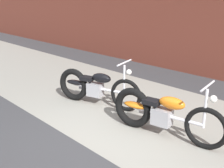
{
  "coord_description": "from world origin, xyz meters",
  "views": [
    {
      "loc": [
        2.97,
        -2.36,
        2.25
      ],
      "look_at": [
        -0.46,
        0.91,
        0.75
      ],
      "focal_mm": 44.67,
      "sensor_mm": 36.0,
      "label": 1
    }
  ],
  "objects": [
    {
      "name": "motorcycle_black",
      "position": [
        -1.43,
        1.25,
        0.4
      ],
      "size": [
        1.94,
        0.83,
        1.03
      ],
      "rotation": [
        0.0,
        0.0,
        0.3
      ],
      "color": "black",
      "rests_on": "ground"
    },
    {
      "name": "sidewalk_slab",
      "position": [
        0.0,
        1.75,
        0.0
      ],
      "size": [
        36.0,
        3.5,
        0.01
      ],
      "primitive_type": "cube",
      "color": "gray",
      "rests_on": "ground"
    },
    {
      "name": "ground_plane",
      "position": [
        0.0,
        0.0,
        0.0
      ],
      "size": [
        80.0,
        80.0,
        0.0
      ],
      "primitive_type": "plane",
      "color": "#38383A"
    },
    {
      "name": "motorcycle_orange",
      "position": [
        0.4,
        1.15,
        0.4
      ],
      "size": [
        1.99,
        0.65,
        1.03
      ],
      "rotation": [
        0.0,
        0.0,
        0.18
      ],
      "color": "black",
      "rests_on": "ground"
    }
  ]
}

